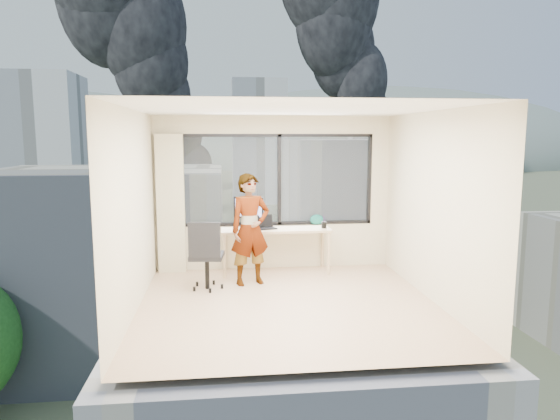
{
  "coord_description": "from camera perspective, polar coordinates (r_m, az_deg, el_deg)",
  "views": [
    {
      "loc": [
        -0.84,
        -6.51,
        2.25
      ],
      "look_at": [
        0.0,
        1.0,
        1.15
      ],
      "focal_mm": 32.3,
      "sensor_mm": 36.0,
      "label": 1
    }
  ],
  "objects": [
    {
      "name": "wall_front",
      "position": [
        4.69,
        4.1,
        -3.43
      ],
      "size": [
        4.0,
        0.01,
        2.6
      ],
      "primitive_type": "cube",
      "color": "beige",
      "rests_on": "ground"
    },
    {
      "name": "far_tower_c",
      "position": [
        153.55,
        11.05,
        6.92
      ],
      "size": [
        15.0,
        15.0,
        26.0
      ],
      "primitive_type": "cube",
      "color": "silver",
      "rests_on": "exterior_ground"
    },
    {
      "name": "hill_a",
      "position": [
        347.96,
        -26.52,
        4.74
      ],
      "size": [
        288.0,
        216.0,
        90.0
      ],
      "primitive_type": "ellipsoid",
      "color": "slate",
      "rests_on": "exterior_ground"
    },
    {
      "name": "wall_left",
      "position": [
        6.68,
        -16.3,
        -0.23
      ],
      "size": [
        0.01,
        4.0,
        2.6
      ],
      "primitive_type": "cube",
      "color": "beige",
      "rests_on": "ground"
    },
    {
      "name": "window_wall",
      "position": [
        8.59,
        -0.41,
        3.44
      ],
      "size": [
        3.3,
        0.16,
        1.55
      ],
      "primitive_type": null,
      "color": "black",
      "rests_on": "ground"
    },
    {
      "name": "smoke_plume_a",
      "position": [
        161.03,
        -10.2,
        21.35
      ],
      "size": [
        40.0,
        24.0,
        90.0
      ],
      "primitive_type": null,
      "color": "black",
      "rests_on": "exterior_ground"
    },
    {
      "name": "floor",
      "position": [
        6.94,
        0.94,
        -10.63
      ],
      "size": [
        4.0,
        4.0,
        0.01
      ],
      "primitive_type": "cube",
      "color": "tan",
      "rests_on": "ground"
    },
    {
      "name": "tree_b",
      "position": [
        27.61,
        4.51,
        -16.93
      ],
      "size": [
        7.6,
        7.6,
        9.0
      ],
      "primitive_type": null,
      "color": "#1E4E1A",
      "rests_on": "exterior_ground"
    },
    {
      "name": "monitor",
      "position": [
        8.41,
        -3.56,
        -0.23
      ],
      "size": [
        0.52,
        0.29,
        0.52
      ],
      "primitive_type": null,
      "rotation": [
        0.0,
        0.0,
        -0.37
      ],
      "color": "black",
      "rests_on": "desk"
    },
    {
      "name": "smoke_plume_b",
      "position": [
        186.78,
        11.49,
        15.73
      ],
      "size": [
        30.0,
        18.0,
        70.0
      ],
      "primitive_type": null,
      "color": "black",
      "rests_on": "exterior_ground"
    },
    {
      "name": "pen_cup",
      "position": [
        8.38,
        5.0,
        -1.69
      ],
      "size": [
        0.09,
        0.09,
        0.11
      ],
      "primitive_type": "cylinder",
      "rotation": [
        0.0,
        0.0,
        0.09
      ],
      "color": "black",
      "rests_on": "desk"
    },
    {
      "name": "far_tower_b",
      "position": [
        126.83,
        -2.43,
        7.71
      ],
      "size": [
        13.0,
        13.0,
        30.0
      ],
      "primitive_type": "cube",
      "color": "silver",
      "rests_on": "exterior_ground"
    },
    {
      "name": "laptop",
      "position": [
        8.28,
        -1.56,
        -1.46
      ],
      "size": [
        0.4,
        0.41,
        0.2
      ],
      "primitive_type": null,
      "rotation": [
        0.0,
        0.0,
        0.32
      ],
      "color": "black",
      "rests_on": "desk"
    },
    {
      "name": "cellphone",
      "position": [
        8.17,
        -4.19,
        -2.29
      ],
      "size": [
        0.11,
        0.07,
        0.01
      ],
      "primitive_type": "cube",
      "rotation": [
        0.0,
        0.0,
        0.23
      ],
      "color": "black",
      "rests_on": "desk"
    },
    {
      "name": "ceiling",
      "position": [
        6.58,
        0.99,
        11.33
      ],
      "size": [
        4.0,
        4.0,
        0.01
      ],
      "primitive_type": "cube",
      "color": "white",
      "rests_on": "ground"
    },
    {
      "name": "far_tower_d",
      "position": [
        167.4,
        -27.23,
        5.57
      ],
      "size": [
        16.0,
        14.0,
        22.0
      ],
      "primitive_type": "cube",
      "color": "silver",
      "rests_on": "exterior_ground"
    },
    {
      "name": "far_tower_a",
      "position": [
        107.13,
        -25.16,
        6.3
      ],
      "size": [
        14.0,
        14.0,
        28.0
      ],
      "primitive_type": "cube",
      "color": "silver",
      "rests_on": "exterior_ground"
    },
    {
      "name": "desk",
      "position": [
        8.43,
        -0.5,
        -4.58
      ],
      "size": [
        1.8,
        0.6,
        0.75
      ],
      "primitive_type": "cube",
      "color": "tan",
      "rests_on": "floor"
    },
    {
      "name": "chair",
      "position": [
        7.57,
        -8.29,
        -4.92
      ],
      "size": [
        0.6,
        0.6,
        1.07
      ],
      "primitive_type": null,
      "rotation": [
        0.0,
        0.0,
        -0.11
      ],
      "color": "black",
      "rests_on": "floor"
    },
    {
      "name": "hill_b",
      "position": [
        342.12,
        10.79,
        5.41
      ],
      "size": [
        300.0,
        220.0,
        96.0
      ],
      "primitive_type": "ellipsoid",
      "color": "slate",
      "rests_on": "exterior_ground"
    },
    {
      "name": "near_bldg_b",
      "position": [
        47.06,
        9.54,
        -1.93
      ],
      "size": [
        14.0,
        13.0,
        16.0
      ],
      "primitive_type": "cube",
      "color": "white",
      "rests_on": "exterior_ground"
    },
    {
      "name": "curtain",
      "position": [
        8.51,
        -12.26,
        0.66
      ],
      "size": [
        0.45,
        0.14,
        2.3
      ],
      "primitive_type": "cube",
      "color": "beige",
      "rests_on": "floor"
    },
    {
      "name": "wall_right",
      "position": [
        7.17,
        17.02,
        0.3
      ],
      "size": [
        0.01,
        4.0,
        2.6
      ],
      "primitive_type": "cube",
      "color": "beige",
      "rests_on": "ground"
    },
    {
      "name": "person",
      "position": [
        7.69,
        -3.4,
        -2.21
      ],
      "size": [
        0.72,
        0.58,
        1.7
      ],
      "primitive_type": "imported",
      "rotation": [
        0.0,
        0.0,
        0.31
      ],
      "color": "#2D2D33",
      "rests_on": "floor"
    },
    {
      "name": "game_console",
      "position": [
        8.52,
        -2.66,
        -1.62
      ],
      "size": [
        0.34,
        0.3,
        0.07
      ],
      "primitive_type": "cube",
      "rotation": [
        0.0,
        0.0,
        -0.19
      ],
      "color": "white",
      "rests_on": "desk"
    },
    {
      "name": "handbag",
      "position": [
        8.68,
        4.18,
        -1.09
      ],
      "size": [
        0.24,
        0.14,
        0.18
      ],
      "primitive_type": "ellipsoid",
      "rotation": [
        0.0,
        0.0,
        0.11
      ],
      "color": "#0D5046",
      "rests_on": "desk"
    },
    {
      "name": "tree_c",
      "position": [
        53.03,
        19.34,
        -4.44
      ],
      "size": [
        8.4,
        8.4,
        10.0
      ],
      "primitive_type": null,
      "color": "#1E4E1A",
      "rests_on": "exterior_ground"
    },
    {
      "name": "near_bldg_a",
      "position": [
        38.54,
        -18.53,
        -6.05
      ],
      "size": [
        16.0,
        12.0,
        14.0
      ],
      "primitive_type": "cube",
      "color": "beige",
      "rests_on": "exterior_ground"
    },
    {
      "name": "exterior_ground",
      "position": [
        127.56,
        -5.97,
        0.92
      ],
      "size": [
        400.0,
        400.0,
        0.04
      ],
      "primitive_type": "cube",
      "color": "#515B3D",
      "rests_on": "ground"
    }
  ]
}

